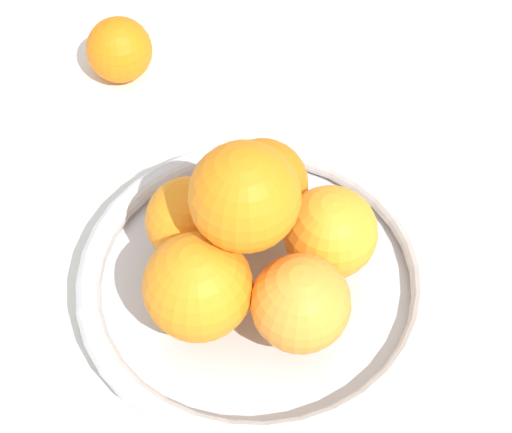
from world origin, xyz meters
name	(u,v)px	position (x,y,z in m)	size (l,w,h in m)	color
ground_plane	(256,297)	(0.00, 0.00, 0.00)	(4.00, 4.00, 0.00)	silver
fruit_bowl	(256,284)	(0.00, 0.00, 0.02)	(0.30, 0.30, 0.04)	silver
orange_pile	(253,238)	(0.00, 0.00, 0.09)	(0.19, 0.19, 0.14)	orange
stray_orange	(119,50)	(-0.05, -0.30, 0.03)	(0.07, 0.07, 0.07)	orange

